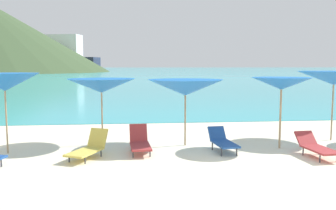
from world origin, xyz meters
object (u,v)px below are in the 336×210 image
at_px(lounge_chair_7, 222,141).
at_px(cruise_ship, 30,55).
at_px(umbrella_6, 334,78).
at_px(lounge_chair_8, 89,147).
at_px(umbrella_3, 101,86).
at_px(lounge_chair_2, 316,146).
at_px(lounge_chair_3, 140,142).
at_px(umbrella_4, 185,88).
at_px(umbrella_5, 281,84).
at_px(umbrella_2, 5,82).

relative_size(lounge_chair_7, cruise_ship, 0.02).
height_order(umbrella_6, lounge_chair_8, umbrella_6).
bearing_deg(umbrella_6, lounge_chair_8, -168.67).
distance_m(umbrella_3, lounge_chair_8, 2.29).
bearing_deg(lounge_chair_2, lounge_chair_3, 163.10).
distance_m(umbrella_3, umbrella_4, 2.59).
height_order(umbrella_4, lounge_chair_3, umbrella_4).
distance_m(umbrella_4, lounge_chair_8, 3.42).
relative_size(umbrella_3, umbrella_5, 1.06).
distance_m(umbrella_3, umbrella_5, 5.42).
bearing_deg(umbrella_6, lounge_chair_3, -170.57).
height_order(umbrella_5, cruise_ship, cruise_ship).
height_order(umbrella_3, lounge_chair_2, umbrella_3).
bearing_deg(umbrella_4, umbrella_6, 3.25).
height_order(lounge_chair_7, cruise_ship, cruise_ship).
relative_size(umbrella_5, lounge_chair_8, 1.42).
distance_m(umbrella_4, cruise_ship, 167.11).
bearing_deg(lounge_chair_2, cruise_ship, 102.46).
height_order(umbrella_4, cruise_ship, cruise_ship).
xyz_separation_m(umbrella_4, umbrella_5, (2.76, -0.67, 0.14)).
bearing_deg(umbrella_5, umbrella_2, 178.86).
height_order(umbrella_6, lounge_chair_3, umbrella_6).
bearing_deg(lounge_chair_8, umbrella_2, -172.48).
xyz_separation_m(umbrella_2, lounge_chair_3, (3.71, -0.27, -1.71)).
bearing_deg(umbrella_6, umbrella_4, -176.75).
xyz_separation_m(umbrella_3, umbrella_4, (2.56, -0.39, -0.05)).
bearing_deg(lounge_chair_3, umbrella_6, 6.23).
xyz_separation_m(umbrella_3, lounge_chair_3, (1.13, -1.16, -1.54)).
distance_m(umbrella_5, lounge_chair_7, 2.45).
relative_size(umbrella_2, lounge_chair_8, 1.52).
bearing_deg(cruise_ship, umbrella_6, -58.03).
bearing_deg(lounge_chair_8, lounge_chair_3, 45.31).
bearing_deg(cruise_ship, lounge_chair_2, -58.78).
relative_size(umbrella_3, cruise_ship, 0.04).
relative_size(umbrella_6, lounge_chair_2, 1.56).
xyz_separation_m(umbrella_6, cruise_ship, (-51.44, 160.14, 5.04)).
bearing_deg(lounge_chair_2, umbrella_4, 146.73).
height_order(lounge_chair_3, lounge_chair_8, lounge_chair_3).
bearing_deg(lounge_chair_7, lounge_chair_2, -26.12).
height_order(umbrella_2, lounge_chair_3, umbrella_2).
relative_size(umbrella_3, umbrella_6, 0.95).
bearing_deg(lounge_chair_8, lounge_chair_2, 20.52).
distance_m(lounge_chair_2, lounge_chair_8, 6.12).
height_order(umbrella_3, cruise_ship, cruise_ship).
relative_size(umbrella_5, cruise_ship, 0.03).
distance_m(umbrella_2, lounge_chair_3, 4.09).
bearing_deg(umbrella_5, cruise_ship, 107.00).
xyz_separation_m(umbrella_4, umbrella_6, (4.94, 0.28, 0.26)).
relative_size(lounge_chair_2, lounge_chair_3, 1.06).
relative_size(umbrella_2, lounge_chair_2, 1.49).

